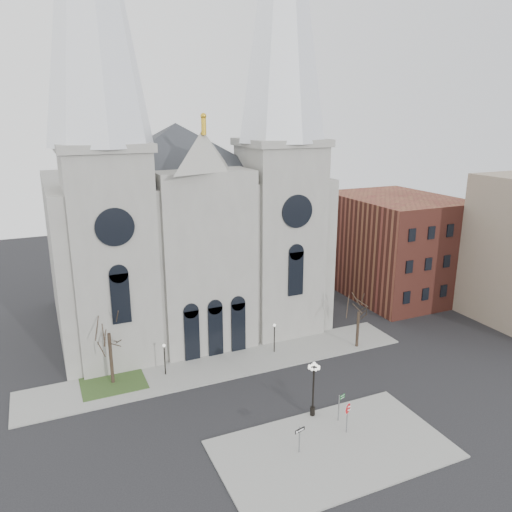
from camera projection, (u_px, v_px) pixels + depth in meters
name	position (u px, v px, depth m)	size (l,w,h in m)	color
ground	(270.00, 424.00, 41.73)	(160.00, 160.00, 0.00)	black
sidewalk_near	(333.00, 449.00, 38.49)	(18.00, 10.00, 0.14)	gray
sidewalk_far	(224.00, 365.00, 51.38)	(40.00, 6.00, 0.14)	gray
grass_patch	(113.00, 383.00, 47.96)	(6.00, 5.00, 0.18)	#29461E
cathedral	(185.00, 173.00, 56.75)	(33.00, 26.66, 54.00)	gray
bg_building_brick	(394.00, 245.00, 70.87)	(14.00, 18.00, 14.00)	brown
tree_left	(109.00, 330.00, 46.45)	(3.20, 3.20, 7.50)	black
tree_right	(359.00, 310.00, 54.28)	(3.20, 3.20, 6.00)	black
ped_lamp_left	(164.00, 354.00, 48.86)	(0.32, 0.32, 3.26)	black
ped_lamp_right	(274.00, 333.00, 53.54)	(0.32, 0.32, 3.26)	black
stop_sign	(347.00, 412.00, 39.90)	(0.97, 0.14, 2.70)	slate
globe_lamp	(314.00, 382.00, 41.87)	(1.26, 1.26, 5.03)	black
one_way_sign	(299.00, 435.00, 37.66)	(0.94, 0.27, 2.19)	slate
street_name_sign	(339.00, 405.00, 41.66)	(0.73, 0.30, 2.38)	slate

